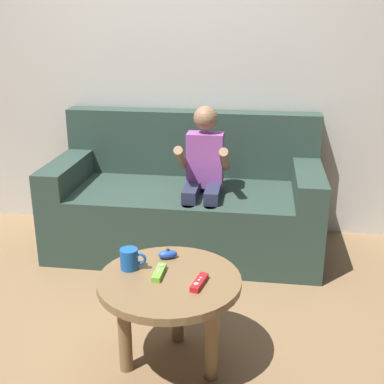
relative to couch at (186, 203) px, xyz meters
name	(u,v)px	position (x,y,z in m)	size (l,w,h in m)	color
ground_plane	(124,335)	(-0.15, -1.08, -0.31)	(8.31, 8.31, 0.00)	olive
wall_back	(173,55)	(-0.15, 0.39, 0.94)	(4.15, 0.05, 2.50)	beige
couch	(186,203)	(0.00, 0.00, 0.00)	(1.76, 0.80, 0.89)	#2D4238
person_seated_on_couch	(203,176)	(0.14, -0.18, 0.26)	(0.32, 0.40, 0.99)	#282D47
coffee_table	(170,292)	(0.12, -1.26, 0.07)	(0.62, 0.62, 0.45)	brown
game_remote_red_near_edge	(199,283)	(0.26, -1.31, 0.15)	(0.06, 0.14, 0.03)	red
nunchuk_blue	(168,254)	(0.08, -1.09, 0.16)	(0.10, 0.08, 0.05)	blue
game_remote_lime_far_corner	(159,273)	(0.08, -1.25, 0.15)	(0.04, 0.14, 0.03)	#72C638
coffee_mug	(130,259)	(-0.06, -1.21, 0.19)	(0.12, 0.08, 0.09)	#1959B2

